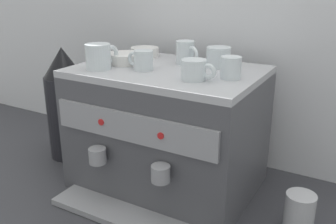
{
  "coord_description": "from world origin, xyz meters",
  "views": [
    {
      "loc": [
        0.61,
        -1.07,
        0.72
      ],
      "look_at": [
        0.0,
        0.0,
        0.27
      ],
      "focal_mm": 40.5,
      "sensor_mm": 36.0,
      "label": 1
    }
  ],
  "objects_px": {
    "ceramic_bowl_0": "(145,52)",
    "milk_pitcher": "(299,213)",
    "ceramic_cup_2": "(143,60)",
    "coffee_grinder": "(66,104)",
    "ceramic_bowl_1": "(125,59)",
    "ceramic_cup_5": "(218,57)",
    "ceramic_cup_0": "(195,70)",
    "ceramic_cup_4": "(186,53)",
    "ceramic_cup_1": "(99,56)",
    "ceramic_cup_3": "(231,67)",
    "espresso_machine": "(167,129)"
  },
  "relations": [
    {
      "from": "ceramic_cup_3",
      "to": "coffee_grinder",
      "type": "xyz_separation_m",
      "value": [
        -0.7,
        0.01,
        -0.24
      ]
    },
    {
      "from": "espresso_machine",
      "to": "ceramic_bowl_0",
      "type": "distance_m",
      "value": 0.32
    },
    {
      "from": "ceramic_cup_3",
      "to": "milk_pitcher",
      "type": "relative_size",
      "value": 0.78
    },
    {
      "from": "espresso_machine",
      "to": "ceramic_cup_0",
      "type": "bearing_deg",
      "value": -31.49
    },
    {
      "from": "coffee_grinder",
      "to": "milk_pitcher",
      "type": "bearing_deg",
      "value": -2.8
    },
    {
      "from": "ceramic_bowl_0",
      "to": "ceramic_cup_0",
      "type": "bearing_deg",
      "value": -34.81
    },
    {
      "from": "ceramic_cup_1",
      "to": "coffee_grinder",
      "type": "height_order",
      "value": "ceramic_cup_1"
    },
    {
      "from": "ceramic_cup_5",
      "to": "ceramic_cup_4",
      "type": "bearing_deg",
      "value": -170.44
    },
    {
      "from": "ceramic_cup_2",
      "to": "ceramic_cup_3",
      "type": "distance_m",
      "value": 0.29
    },
    {
      "from": "ceramic_cup_0",
      "to": "ceramic_cup_4",
      "type": "distance_m",
      "value": 0.21
    },
    {
      "from": "ceramic_cup_4",
      "to": "milk_pitcher",
      "type": "height_order",
      "value": "ceramic_cup_4"
    },
    {
      "from": "ceramic_bowl_0",
      "to": "ceramic_bowl_1",
      "type": "bearing_deg",
      "value": -86.75
    },
    {
      "from": "espresso_machine",
      "to": "ceramic_cup_1",
      "type": "height_order",
      "value": "ceramic_cup_1"
    },
    {
      "from": "milk_pitcher",
      "to": "ceramic_cup_4",
      "type": "bearing_deg",
      "value": 163.11
    },
    {
      "from": "ceramic_cup_3",
      "to": "ceramic_bowl_0",
      "type": "relative_size",
      "value": 0.89
    },
    {
      "from": "ceramic_bowl_1",
      "to": "ceramic_bowl_0",
      "type": "bearing_deg",
      "value": 93.25
    },
    {
      "from": "ceramic_cup_4",
      "to": "ceramic_bowl_1",
      "type": "relative_size",
      "value": 0.79
    },
    {
      "from": "ceramic_bowl_0",
      "to": "milk_pitcher",
      "type": "xyz_separation_m",
      "value": [
        0.65,
        -0.18,
        -0.38
      ]
    },
    {
      "from": "ceramic_bowl_0",
      "to": "ceramic_bowl_1",
      "type": "height_order",
      "value": "ceramic_bowl_1"
    },
    {
      "from": "ceramic_bowl_0",
      "to": "milk_pitcher",
      "type": "distance_m",
      "value": 0.78
    },
    {
      "from": "ceramic_cup_5",
      "to": "ceramic_bowl_0",
      "type": "xyz_separation_m",
      "value": [
        -0.31,
        0.03,
        -0.02
      ]
    },
    {
      "from": "ceramic_cup_2",
      "to": "coffee_grinder",
      "type": "bearing_deg",
      "value": 172.63
    },
    {
      "from": "ceramic_cup_0",
      "to": "milk_pitcher",
      "type": "bearing_deg",
      "value": 6.6
    },
    {
      "from": "ceramic_cup_5",
      "to": "espresso_machine",
      "type": "bearing_deg",
      "value": -141.22
    },
    {
      "from": "milk_pitcher",
      "to": "ceramic_cup_1",
      "type": "bearing_deg",
      "value": -174.68
    },
    {
      "from": "ceramic_cup_4",
      "to": "ceramic_cup_5",
      "type": "bearing_deg",
      "value": 9.56
    },
    {
      "from": "ceramic_cup_4",
      "to": "ceramic_bowl_0",
      "type": "xyz_separation_m",
      "value": [
        -0.2,
        0.04,
        -0.02
      ]
    },
    {
      "from": "ceramic_bowl_1",
      "to": "milk_pitcher",
      "type": "height_order",
      "value": "ceramic_bowl_1"
    },
    {
      "from": "ceramic_cup_3",
      "to": "espresso_machine",
      "type": "bearing_deg",
      "value": 175.87
    },
    {
      "from": "espresso_machine",
      "to": "ceramic_cup_0",
      "type": "distance_m",
      "value": 0.3
    },
    {
      "from": "ceramic_cup_4",
      "to": "ceramic_cup_5",
      "type": "distance_m",
      "value": 0.11
    },
    {
      "from": "ceramic_cup_2",
      "to": "coffee_grinder",
      "type": "xyz_separation_m",
      "value": [
        -0.41,
        0.05,
        -0.23
      ]
    },
    {
      "from": "ceramic_cup_5",
      "to": "milk_pitcher",
      "type": "distance_m",
      "value": 0.55
    },
    {
      "from": "ceramic_bowl_0",
      "to": "ceramic_bowl_1",
      "type": "relative_size",
      "value": 0.85
    },
    {
      "from": "ceramic_cup_1",
      "to": "ceramic_cup_5",
      "type": "height_order",
      "value": "ceramic_cup_1"
    },
    {
      "from": "ceramic_cup_4",
      "to": "ceramic_cup_3",
      "type": "bearing_deg",
      "value": -27.28
    },
    {
      "from": "ceramic_cup_1",
      "to": "ceramic_bowl_0",
      "type": "distance_m",
      "value": 0.25
    },
    {
      "from": "ceramic_cup_0",
      "to": "ceramic_bowl_0",
      "type": "distance_m",
      "value": 0.39
    },
    {
      "from": "espresso_machine",
      "to": "ceramic_cup_3",
      "type": "relative_size",
      "value": 6.46
    },
    {
      "from": "ceramic_cup_4",
      "to": "ceramic_cup_5",
      "type": "height_order",
      "value": "ceramic_cup_4"
    },
    {
      "from": "coffee_grinder",
      "to": "ceramic_bowl_0",
      "type": "bearing_deg",
      "value": 24.57
    },
    {
      "from": "ceramic_cup_4",
      "to": "coffee_grinder",
      "type": "xyz_separation_m",
      "value": [
        -0.5,
        -0.09,
        -0.24
      ]
    },
    {
      "from": "ceramic_cup_5",
      "to": "ceramic_cup_0",
      "type": "bearing_deg",
      "value": -87.55
    },
    {
      "from": "ceramic_cup_2",
      "to": "ceramic_cup_3",
      "type": "relative_size",
      "value": 1.03
    },
    {
      "from": "ceramic_cup_4",
      "to": "milk_pitcher",
      "type": "xyz_separation_m",
      "value": [
        0.45,
        -0.14,
        -0.41
      ]
    },
    {
      "from": "espresso_machine",
      "to": "ceramic_bowl_1",
      "type": "xyz_separation_m",
      "value": [
        -0.17,
        -0.0,
        0.23
      ]
    },
    {
      "from": "ceramic_bowl_0",
      "to": "ceramic_cup_5",
      "type": "bearing_deg",
      "value": -4.76
    },
    {
      "from": "ceramic_cup_0",
      "to": "ceramic_cup_4",
      "type": "relative_size",
      "value": 1.09
    },
    {
      "from": "ceramic_bowl_1",
      "to": "milk_pitcher",
      "type": "distance_m",
      "value": 0.75
    },
    {
      "from": "ceramic_cup_2",
      "to": "ceramic_cup_4",
      "type": "distance_m",
      "value": 0.17
    }
  ]
}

